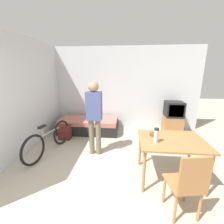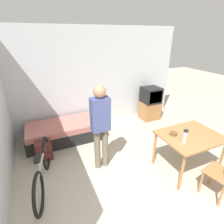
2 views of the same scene
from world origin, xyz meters
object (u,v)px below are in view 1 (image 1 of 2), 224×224
at_px(daybed, 89,125).
at_px(backpack, 65,132).
at_px(thermos_flask, 156,135).
at_px(dining_table, 171,145).
at_px(mate_bowl, 154,134).
at_px(person_standing, 94,113).
at_px(bicycle, 49,140).
at_px(wooden_chair, 188,183).
at_px(tv, 173,118).

distance_m(daybed, backpack, 0.85).
bearing_deg(thermos_flask, daybed, 127.54).
xyz_separation_m(dining_table, mate_bowl, (-0.29, 0.14, 0.12)).
distance_m(thermos_flask, mate_bowl, 0.29).
bearing_deg(person_standing, bicycle, -176.76).
relative_size(dining_table, thermos_flask, 4.47).
relative_size(daybed, mate_bowl, 13.36).
relative_size(daybed, bicycle, 1.16).
relative_size(person_standing, mate_bowl, 12.19).
bearing_deg(mate_bowl, backpack, 150.17).
bearing_deg(wooden_chair, bicycle, 150.99).
xyz_separation_m(tv, mate_bowl, (-0.96, -2.06, 0.29)).
bearing_deg(person_standing, dining_table, -25.94).
bearing_deg(bicycle, thermos_flask, -19.10).
xyz_separation_m(tv, wooden_chair, (-0.68, -2.98, 0.03)).
bearing_deg(tv, wooden_chair, -102.84).
distance_m(daybed, mate_bowl, 2.64).
distance_m(dining_table, person_standing, 1.70).
bearing_deg(tv, dining_table, -107.08).
distance_m(dining_table, bicycle, 2.71).
relative_size(tv, bicycle, 0.63).
distance_m(dining_table, thermos_flask, 0.40).
relative_size(daybed, person_standing, 1.10).
bearing_deg(thermos_flask, mate_bowl, 88.13).
xyz_separation_m(daybed, person_standing, (0.48, -1.34, 0.78)).
bearing_deg(daybed, bicycle, -113.79).
distance_m(tv, wooden_chair, 3.06).
xyz_separation_m(dining_table, thermos_flask, (-0.30, -0.13, 0.23)).
height_order(dining_table, mate_bowl, mate_bowl).
height_order(tv, person_standing, person_standing).
relative_size(tv, backpack, 2.46).
bearing_deg(thermos_flask, dining_table, 23.83).
relative_size(bicycle, mate_bowl, 11.55).
distance_m(person_standing, backpack, 1.49).
height_order(tv, backpack, tv).
bearing_deg(bicycle, backpack, 85.71).
height_order(thermos_flask, backpack, thermos_flask).
distance_m(tv, person_standing, 2.68).
height_order(tv, bicycle, tv).
bearing_deg(thermos_flask, person_standing, 144.50).
relative_size(wooden_chair, mate_bowl, 6.89).
relative_size(daybed, dining_table, 1.70).
xyz_separation_m(daybed, mate_bowl, (1.70, -1.93, 0.58)).
bearing_deg(bicycle, person_standing, 3.24).
xyz_separation_m(daybed, wooden_chair, (1.99, -2.85, 0.32)).
height_order(tv, dining_table, tv).
bearing_deg(daybed, backpack, -131.49).
bearing_deg(backpack, wooden_chair, -40.99).
distance_m(thermos_flask, backpack, 2.83).
distance_m(wooden_chair, thermos_flask, 0.80).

